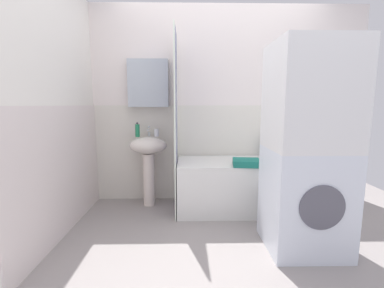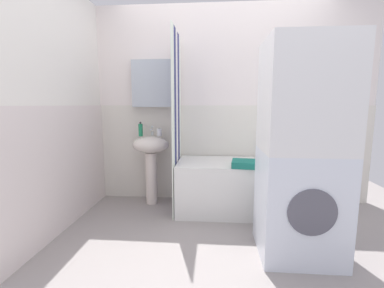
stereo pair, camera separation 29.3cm
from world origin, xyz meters
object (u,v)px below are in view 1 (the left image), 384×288
Objects in this scene: body_wash_bottle at (268,148)px; towel_folded at (246,163)px; toothbrush_cup at (156,133)px; bathtub at (239,185)px; shampoo_bottle at (263,149)px; conditioner_bottle at (284,148)px; sink at (148,155)px; soap_dispenser at (137,130)px; washer_dryer_stack at (307,149)px; lotion_bottle at (275,150)px.

body_wash_bottle is 0.61m from towel_folded.
towel_folded is (-0.37, -0.48, -0.08)m from body_wash_bottle.
toothbrush_cup is 0.33× the size of towel_folded.
shampoo_bottle is (0.34, 0.25, 0.38)m from bathtub.
shampoo_bottle is at bearing 37.09° from bathtub.
sink is at bearing -175.46° from conditioner_bottle.
washer_dryer_stack is at bearing -32.96° from soap_dispenser.
body_wash_bottle is (1.58, 0.08, -0.22)m from soap_dispenser.
soap_dispenser is at bearing -176.72° from shampoo_bottle.
sink is at bearing -175.69° from shampoo_bottle.
body_wash_bottle is (1.37, 0.03, -0.19)m from toothbrush_cup.
soap_dispenser is 1.91× the size of toothbrush_cup.
sink reaches higher than conditioner_bottle.
shampoo_bottle reaches higher than towel_folded.
sink is at bearing -147.08° from toothbrush_cup.
washer_dryer_stack reaches higher than soap_dispenser.
lotion_bottle is 0.15m from shampoo_bottle.
sink is at bearing 145.33° from washer_dryer_stack.
lotion_bottle is at bearing -0.36° from shampoo_bottle.
sink is 0.49× the size of washer_dryer_stack.
soap_dispenser is at bearing 172.00° from bathtub.
body_wash_bottle reaches higher than conditioner_bottle.
towel_folded is (1.21, -0.40, -0.31)m from soap_dispenser.
toothbrush_cup is 1.12m from towel_folded.
body_wash_bottle is (0.40, 0.24, 0.40)m from bathtub.
bathtub is (1.19, -0.17, -0.62)m from soap_dispenser.
sink is 0.59× the size of bathtub.
lotion_bottle is (-0.12, -0.03, -0.01)m from conditioner_bottle.
body_wash_bottle is at bearing -10.49° from shampoo_bottle.
soap_dispenser is at bearing -176.35° from conditioner_bottle.
bathtub is at bearing -152.62° from lotion_bottle.
sink reaches higher than towel_folded.
soap_dispenser is at bearing 147.04° from washer_dryer_stack.
towel_folded is at bearing -133.68° from lotion_bottle.
washer_dryer_stack is (1.44, -1.00, 0.24)m from sink.
sink is 1.41m from shampoo_bottle.
soap_dispenser reaches higher than toothbrush_cup.
soap_dispenser is at bearing -177.24° from body_wash_bottle.
toothbrush_cup reaches higher than body_wash_bottle.
conditioner_bottle reaches higher than bathtub.
washer_dryer_stack is at bearing -34.67° from sink.
shampoo_bottle is (-0.06, 0.01, -0.02)m from body_wash_bottle.
toothbrush_cup reaches higher than bathtub.
lotion_bottle reaches higher than towel_folded.
body_wash_bottle reaches higher than lotion_bottle.
washer_dryer_stack is (-0.23, -1.13, 0.18)m from conditioner_bottle.
washer_dryer_stack is (-0.02, -1.09, 0.16)m from body_wash_bottle.
body_wash_bottle is at bearing 31.60° from bathtub.
conditioner_bottle reaches higher than shampoo_bottle.
bathtub is (0.97, -0.21, -0.59)m from toothbrush_cup.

